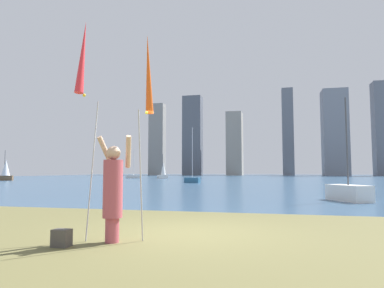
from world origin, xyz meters
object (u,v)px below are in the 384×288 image
Objects in this scene: kite_flag_left at (83,61)px; sailboat_3 at (192,179)px; kite_flag_right at (148,78)px; sailboat_5 at (348,192)px; person at (113,189)px; sailboat_0 at (134,176)px; sailboat_2 at (5,170)px; sailboat_4 at (163,171)px; bag at (62,238)px.

sailboat_3 reaches higher than kite_flag_left.
kite_flag_right is 0.89× the size of sailboat_5.
kite_flag_left is 0.68× the size of sailboat_3.
person is 55.42m from sailboat_0.
person is 30.97m from sailboat_3.
sailboat_2 is (-32.97, 33.44, -1.79)m from kite_flag_right.
kite_flag_right is at bearing 24.86° from person.
sailboat_2 is (-11.40, -17.35, 0.99)m from sailboat_0.
sailboat_4 is 0.92× the size of sailboat_5.
kite_flag_right is at bearing -45.41° from sailboat_2.
sailboat_4 is at bearing 89.10° from person.
sailboat_5 is at bearing 60.17° from kite_flag_right.
sailboat_3 is (-5.06, 30.78, -2.95)m from kite_flag_left.
sailboat_5 is at bearing -31.60° from sailboat_2.
bag is 0.07× the size of sailboat_5.
sailboat_0 reaches higher than kite_flag_left.
sailboat_5 is (38.54, -23.71, -0.99)m from sailboat_2.
sailboat_3 is at bearing -7.27° from sailboat_2.
kite_flag_left is 0.91× the size of sailboat_5.
sailboat_4 is (-14.55, 49.83, -2.05)m from kite_flag_left.
person reaches higher than bag.
sailboat_0 reaches higher than kite_flag_right.
sailboat_0 is 6.34m from sailboat_4.
bag is (-1.18, -0.99, -3.01)m from kite_flag_right.
sailboat_0 reaches higher than sailboat_5.
kite_flag_right is at bearing -72.43° from sailboat_4.
kite_flag_right is 55.25m from sailboat_0.
sailboat_3 is 1.33× the size of sailboat_5.
sailboat_4 is (-15.04, 49.51, 0.30)m from person.
sailboat_0 is (-21.57, 50.79, -2.78)m from kite_flag_right.
sailboat_0 is at bearing 94.56° from person.
sailboat_2 reaches higher than bag.
sailboat_3 is (-6.05, 30.01, -2.79)m from kite_flag_right.
sailboat_5 is at bearing -60.16° from sailboat_3.
person is at bearing -120.81° from sailboat_5.
person is at bearing -73.10° from sailboat_4.
sailboat_4 is (17.43, 15.61, -0.10)m from sailboat_2.
person is 0.33× the size of sailboat_3.
sailboat_0 is 25.94m from sailboat_3.
kite_flag_left reaches higher than kite_flag_right.
sailboat_3 reaches higher than sailboat_0.
kite_flag_left is 3.19m from bag.
sailboat_0 reaches higher than sailboat_4.
bag is 0.06× the size of sailboat_0.
sailboat_3 is (-4.87, 31.00, 0.22)m from bag.
sailboat_5 is (6.76, 10.72, 0.23)m from bag.
sailboat_4 is (6.03, -1.74, 0.88)m from sailboat_0.
sailboat_5 is at bearing 41.40° from person.
sailboat_0 is 1.23× the size of sailboat_2.
person is at bearing 32.63° from kite_flag_left.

